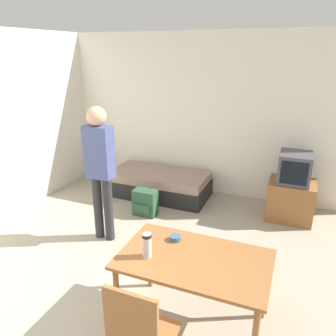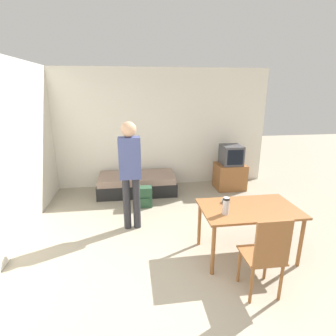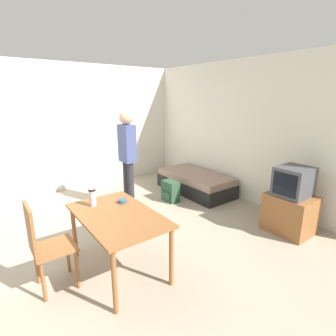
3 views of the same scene
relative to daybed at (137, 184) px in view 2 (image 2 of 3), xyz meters
The scene contains 11 objects.
ground_plane 3.48m from the daybed, 83.17° to the right, with size 20.00×20.00×0.00m, color #9E937F.
wall_back 1.32m from the daybed, 51.78° to the left, with size 5.43×0.06×2.70m.
wall_left 2.62m from the daybed, 141.12° to the right, with size 0.06×4.94×2.70m.
daybed is the anchor object (origin of this frame).
tv 2.16m from the daybed, ahead, with size 0.66×0.55×1.02m.
dining_table 2.94m from the daybed, 60.34° to the right, with size 1.29×0.79×0.72m.
wooden_chair 3.56m from the daybed, 68.58° to the right, with size 0.42×0.42×1.00m.
person_standing 1.77m from the daybed, 94.46° to the right, with size 0.34×0.24×1.78m.
thermos_flask 2.94m from the daybed, 68.31° to the right, with size 0.08×0.08×0.22m.
mate_bowl 2.67m from the daybed, 62.99° to the right, with size 0.10×0.10×0.05m.
backpack 0.76m from the daybed, 82.73° to the right, with size 0.35×0.24×0.40m.
Camera 2 is at (-0.50, -2.09, 2.25)m, focal length 28.00 mm.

